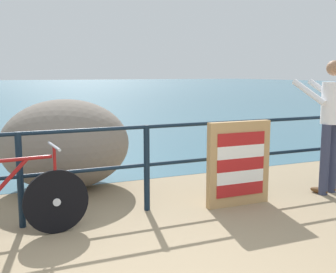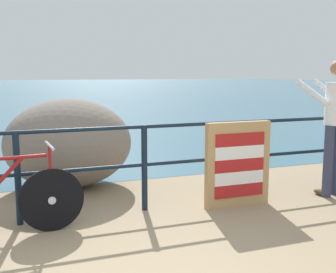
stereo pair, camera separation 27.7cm
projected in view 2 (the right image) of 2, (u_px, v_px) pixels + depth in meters
ground_plane at (29, 105)px, 21.41m from camera, size 120.00×120.00×0.10m
sea_surface at (19, 87)px, 47.74m from camera, size 120.00×90.00×0.01m
promenade_railing at (84, 162)px, 4.66m from camera, size 9.91×0.07×1.02m
person_at_railing at (334, 121)px, 5.44m from camera, size 0.55×0.68×1.78m
folded_deckchair_stack at (238, 164)px, 5.06m from camera, size 0.84×0.10×1.04m
breakwater_boulder_main at (68, 143)px, 5.94m from camera, size 1.78×1.61×1.26m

